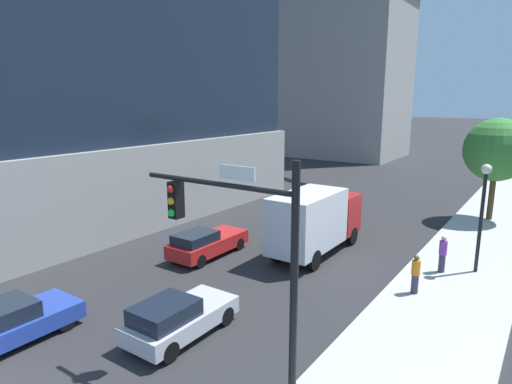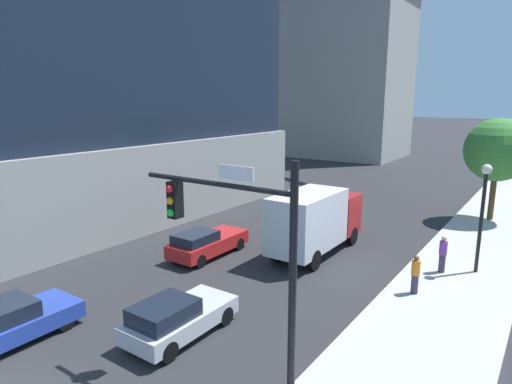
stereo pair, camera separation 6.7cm
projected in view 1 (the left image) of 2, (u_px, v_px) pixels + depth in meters
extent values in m
cube|color=#B2AFA8|center=(473.00, 254.00, 22.34)|extent=(4.63, 120.00, 0.15)
cube|color=#9E9B93|center=(83.00, 168.00, 34.06)|extent=(22.09, 24.04, 5.22)
cube|color=#9E9B93|center=(347.00, 68.00, 59.53)|extent=(14.95, 12.36, 23.92)
cube|color=gold|center=(370.00, 36.00, 53.33)|extent=(0.90, 0.90, 30.80)
cylinder|color=black|center=(294.00, 290.00, 10.53)|extent=(0.20, 0.20, 6.32)
cylinder|color=black|center=(215.00, 184.00, 11.39)|extent=(4.85, 0.14, 0.14)
cube|color=black|center=(176.00, 200.00, 12.32)|extent=(0.32, 0.36, 1.05)
sphere|color=red|center=(171.00, 189.00, 12.09)|extent=(0.22, 0.22, 0.22)
sphere|color=orange|center=(171.00, 201.00, 12.16)|extent=(0.22, 0.22, 0.22)
sphere|color=green|center=(172.00, 213.00, 12.23)|extent=(0.22, 0.22, 0.22)
cube|color=white|center=(237.00, 173.00, 10.91)|extent=(1.10, 0.04, 0.36)
cylinder|color=black|center=(481.00, 223.00, 19.42)|extent=(0.16, 0.16, 4.53)
sphere|color=silver|center=(487.00, 169.00, 18.91)|extent=(0.44, 0.44, 0.44)
cylinder|color=brown|center=(491.00, 196.00, 28.26)|extent=(0.36, 0.36, 3.04)
sphere|color=#387F33|center=(497.00, 150.00, 27.63)|extent=(4.01, 4.01, 4.01)
cube|color=#233D9E|center=(6.00, 328.00, 14.19)|extent=(1.91, 4.60, 0.59)
cylinder|color=black|center=(39.00, 309.00, 15.97)|extent=(0.22, 0.61, 0.61)
cylinder|color=black|center=(66.00, 322.00, 15.03)|extent=(0.22, 0.61, 0.61)
cube|color=red|center=(209.00, 244.00, 22.25)|extent=(1.77, 4.50, 0.68)
cube|color=#19212D|center=(195.00, 238.00, 21.36)|extent=(1.49, 2.06, 0.49)
cylinder|color=black|center=(216.00, 239.00, 23.98)|extent=(0.22, 0.65, 0.65)
cylinder|color=black|center=(239.00, 244.00, 23.11)|extent=(0.22, 0.65, 0.65)
cylinder|color=black|center=(176.00, 255.00, 21.52)|extent=(0.22, 0.65, 0.65)
cylinder|color=black|center=(200.00, 261.00, 20.65)|extent=(0.22, 0.65, 0.65)
cube|color=#B7B7BC|center=(182.00, 319.00, 14.70)|extent=(1.80, 4.02, 0.59)
cube|color=#19212D|center=(165.00, 312.00, 13.98)|extent=(1.51, 2.02, 0.56)
cylinder|color=black|center=(193.00, 304.00, 16.30)|extent=(0.22, 0.67, 0.67)
cylinder|color=black|center=(226.00, 316.00, 15.41)|extent=(0.22, 0.67, 0.67)
cylinder|color=black|center=(134.00, 336.00, 14.10)|extent=(0.22, 0.67, 0.67)
cylinder|color=black|center=(169.00, 352.00, 13.21)|extent=(0.22, 0.67, 0.67)
cube|color=#B21E1E|center=(336.00, 212.00, 24.27)|extent=(2.27, 1.84, 2.15)
cube|color=silver|center=(307.00, 221.00, 21.51)|extent=(2.27, 4.57, 2.76)
cylinder|color=black|center=(319.00, 230.00, 25.07)|extent=(0.30, 0.98, 0.98)
cylinder|color=black|center=(352.00, 236.00, 23.96)|extent=(0.30, 0.98, 0.98)
cylinder|color=black|center=(278.00, 252.00, 21.46)|extent=(0.30, 0.98, 0.98)
cylinder|color=black|center=(314.00, 260.00, 20.35)|extent=(0.30, 0.98, 0.98)
cylinder|color=#38334C|center=(415.00, 284.00, 17.60)|extent=(0.28, 0.28, 0.79)
cylinder|color=orange|center=(416.00, 268.00, 17.45)|extent=(0.34, 0.34, 0.61)
sphere|color=brown|center=(417.00, 258.00, 17.37)|extent=(0.21, 0.21, 0.21)
cylinder|color=#38334C|center=(442.00, 263.00, 19.76)|extent=(0.28, 0.28, 0.83)
cylinder|color=purple|center=(443.00, 248.00, 19.61)|extent=(0.34, 0.34, 0.64)
sphere|color=tan|center=(444.00, 239.00, 19.52)|extent=(0.22, 0.22, 0.22)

